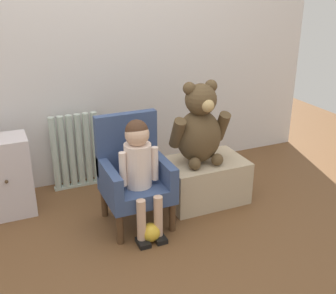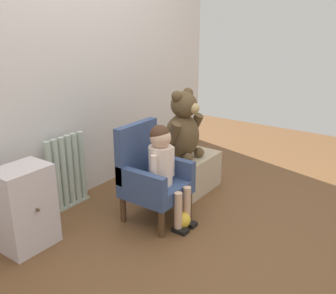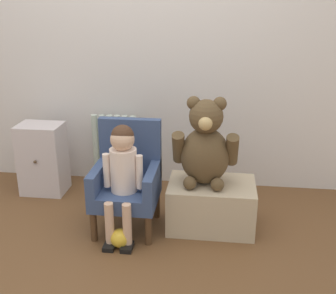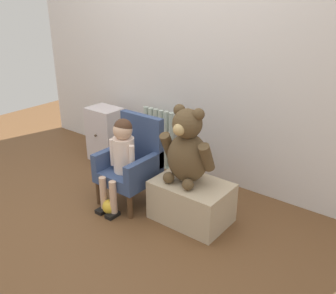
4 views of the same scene
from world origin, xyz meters
name	(u,v)px [view 1 (image 1 of 4)]	position (x,y,z in m)	size (l,w,h in m)	color
ground_plane	(154,256)	(0.00, 0.00, 0.00)	(6.00, 6.00, 0.00)	brown
back_wall	(90,25)	(0.00, 1.19, 1.20)	(3.80, 0.05, 2.40)	silver
radiator	(76,152)	(-0.21, 1.07, 0.29)	(0.37, 0.05, 0.58)	#B4C4B7
small_dresser	(6,177)	(-0.73, 0.86, 0.28)	(0.33, 0.27, 0.55)	silver
child_armchair	(134,174)	(0.03, 0.43, 0.34)	(0.41, 0.41, 0.71)	#364973
child_figure	(139,161)	(0.03, 0.32, 0.48)	(0.25, 0.35, 0.73)	silver
low_bench	(205,180)	(0.59, 0.48, 0.16)	(0.57, 0.39, 0.31)	tan
large_teddy_bear	(200,128)	(0.54, 0.49, 0.57)	(0.42, 0.29, 0.58)	brown
toy_ball	(151,232)	(0.04, 0.16, 0.06)	(0.12, 0.12, 0.12)	gold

